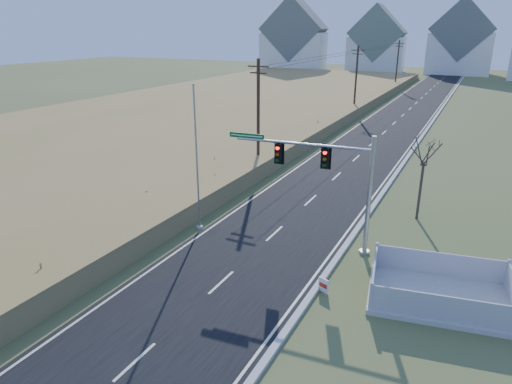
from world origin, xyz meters
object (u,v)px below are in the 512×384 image
at_px(traffic_signal_mast, 334,178).
at_px(open_sign, 323,285).
at_px(flagpole, 197,175).
at_px(bare_tree, 425,151).
at_px(fence_enclosure, 440,295).

xyz_separation_m(traffic_signal_mast, open_sign, (1.10, -4.42, -3.61)).
relative_size(flagpole, bare_tree, 1.55).
bearing_deg(open_sign, flagpole, -179.01).
height_order(fence_enclosure, flagpole, flagpole).
distance_m(open_sign, bare_tree, 11.68).
bearing_deg(bare_tree, fence_enclosure, -75.86).
bearing_deg(traffic_signal_mast, bare_tree, 55.09).
relative_size(fence_enclosure, bare_tree, 1.22).
bearing_deg(flagpole, bare_tree, 32.95).
bearing_deg(open_sign, traffic_signal_mast, 125.75).
height_order(fence_enclosure, open_sign, fence_enclosure).
relative_size(open_sign, flagpole, 0.08).
xyz_separation_m(flagpole, bare_tree, (11.30, 7.33, 1.02)).
bearing_deg(bare_tree, open_sign, -103.19).
height_order(traffic_signal_mast, fence_enclosure, traffic_signal_mast).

